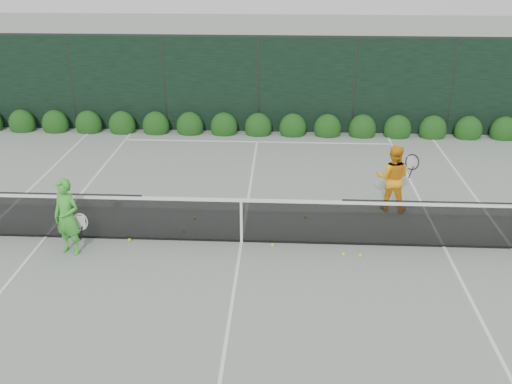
{
  "coord_description": "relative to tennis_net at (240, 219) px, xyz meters",
  "views": [
    {
      "loc": [
        0.83,
        -10.3,
        5.68
      ],
      "look_at": [
        0.28,
        0.3,
        1.0
      ],
      "focal_mm": 40.0,
      "sensor_mm": 36.0,
      "label": 1
    }
  ],
  "objects": [
    {
      "name": "ground",
      "position": [
        0.02,
        0.0,
        -0.53
      ],
      "size": [
        80.0,
        80.0,
        0.0
      ],
      "primitive_type": "plane",
      "color": "gray",
      "rests_on": "ground"
    },
    {
      "name": "tennis_net",
      "position": [
        0.0,
        0.0,
        0.0
      ],
      "size": [
        12.9,
        0.1,
        1.07
      ],
      "color": "black",
      "rests_on": "ground"
    },
    {
      "name": "player_woman",
      "position": [
        -3.32,
        -0.6,
        0.25
      ],
      "size": [
        0.68,
        0.55,
        1.56
      ],
      "rotation": [
        0.0,
        0.0,
        -0.35
      ],
      "color": "green",
      "rests_on": "ground"
    },
    {
      "name": "player_man",
      "position": [
        3.32,
        1.74,
        0.25
      ],
      "size": [
        0.93,
        0.76,
        1.56
      ],
      "rotation": [
        0.0,
        0.0,
        2.9
      ],
      "color": "#FFA615",
      "rests_on": "ground"
    },
    {
      "name": "court_lines",
      "position": [
        0.02,
        0.0,
        -0.53
      ],
      "size": [
        11.03,
        23.83,
        0.01
      ],
      "color": "white",
      "rests_on": "ground"
    },
    {
      "name": "windscreen_fence",
      "position": [
        0.02,
        -2.71,
        0.98
      ],
      "size": [
        32.0,
        21.07,
        3.06
      ],
      "color": "black",
      "rests_on": "ground"
    },
    {
      "name": "hedge_row",
      "position": [
        0.02,
        7.15,
        -0.3
      ],
      "size": [
        31.66,
        0.65,
        0.94
      ],
      "color": "#0F340E",
      "rests_on": "ground"
    },
    {
      "name": "tennis_balls",
      "position": [
        0.27,
        0.19,
        -0.5
      ],
      "size": [
        4.75,
        1.73,
        0.07
      ],
      "color": "#CEF235",
      "rests_on": "ground"
    }
  ]
}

